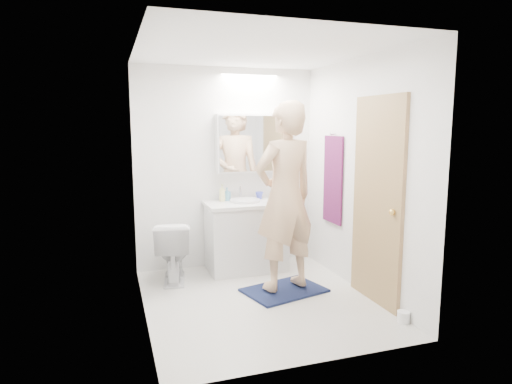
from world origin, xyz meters
name	(u,v)px	position (x,y,z in m)	size (l,w,h in m)	color
floor	(259,300)	(0.00, 0.00, 0.00)	(2.50, 2.50, 0.00)	silver
ceiling	(259,50)	(0.00, 0.00, 2.40)	(2.50, 2.50, 0.00)	white
wall_back	(226,168)	(0.00, 1.25, 1.20)	(2.50, 2.50, 0.00)	white
wall_front	(317,202)	(0.00, -1.25, 1.20)	(2.50, 2.50, 0.00)	white
wall_left	(140,185)	(-1.10, 0.00, 1.20)	(2.50, 2.50, 0.00)	white
wall_right	(360,176)	(1.10, 0.00, 1.20)	(2.50, 2.50, 0.00)	white
vanity_cabinet	(246,238)	(0.16, 0.96, 0.39)	(0.90, 0.55, 0.78)	silver
countertop	(246,204)	(0.16, 0.96, 0.80)	(0.95, 0.58, 0.04)	silver
sink_basin	(245,201)	(0.16, 0.99, 0.84)	(0.36, 0.36, 0.03)	silver
faucet	(240,193)	(0.16, 1.19, 0.90)	(0.02, 0.02, 0.16)	silver
medicine_cabinet	(252,143)	(0.30, 1.18, 1.50)	(0.88, 0.14, 0.70)	white
mirror_panel	(254,144)	(0.30, 1.10, 1.50)	(0.84, 0.01, 0.66)	silver
toilet	(173,250)	(-0.73, 0.85, 0.34)	(0.38, 0.67, 0.69)	white
bath_rug	(284,290)	(0.32, 0.14, 0.01)	(0.80, 0.55, 0.02)	#141A41
person	(285,197)	(0.32, 0.14, 1.00)	(0.70, 0.46, 1.91)	tan
door	(377,201)	(1.08, -0.35, 1.00)	(0.04, 0.80, 2.00)	tan
door_knob	(392,212)	(1.04, -0.65, 0.95)	(0.06, 0.06, 0.06)	gold
towel	(333,180)	(1.08, 0.55, 1.10)	(0.02, 0.42, 1.00)	#161136
towel_hook	(333,134)	(1.07, 0.55, 1.62)	(0.02, 0.02, 0.07)	silver
soap_bottle_a	(222,193)	(-0.09, 1.11, 0.92)	(0.08, 0.08, 0.20)	beige
soap_bottle_b	(227,194)	(-0.02, 1.15, 0.90)	(0.07, 0.07, 0.16)	#5DA5C9
toothbrush_cup	(259,195)	(0.38, 1.12, 0.86)	(0.10, 0.10, 0.09)	#4450CE
toilet_paper_roll	(404,317)	(1.05, -0.87, 0.05)	(0.11, 0.11, 0.10)	white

